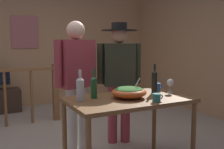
# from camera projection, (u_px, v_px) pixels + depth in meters

# --- Properties ---
(ground_plane) EXTENTS (7.07, 7.07, 0.00)m
(ground_plane) POSITION_uv_depth(u_px,v_px,m) (80.00, 145.00, 3.50)
(ground_plane) COLOR #9E9384
(back_wall) EXTENTS (5.44, 0.10, 2.80)m
(back_wall) POSITION_uv_depth(u_px,v_px,m) (37.00, 41.00, 5.64)
(back_wall) COLOR tan
(back_wall) RESTS_ON ground_plane
(side_wall_right) EXTENTS (0.10, 3.95, 2.80)m
(side_wall_right) POSITION_uv_depth(u_px,v_px,m) (192.00, 41.00, 5.26)
(side_wall_right) COLOR tan
(side_wall_right) RESTS_ON ground_plane
(framed_picture) EXTENTS (0.55, 0.03, 0.68)m
(framed_picture) POSITION_uv_depth(u_px,v_px,m) (25.00, 32.00, 5.45)
(framed_picture) COLOR #A55E5F
(stair_railing) EXTENTS (2.60, 0.10, 1.00)m
(stair_railing) POSITION_uv_depth(u_px,v_px,m) (4.00, 90.00, 4.18)
(stair_railing) COLOR brown
(stair_railing) RESTS_ON ground_plane
(serving_table) EXTENTS (1.27, 0.77, 0.80)m
(serving_table) POSITION_uv_depth(u_px,v_px,m) (129.00, 106.00, 2.72)
(serving_table) COLOR brown
(serving_table) RESTS_ON ground_plane
(salad_bowl) EXTENTS (0.37, 0.37, 0.20)m
(salad_bowl) POSITION_uv_depth(u_px,v_px,m) (129.00, 92.00, 2.71)
(salad_bowl) COLOR #DB5B23
(salad_bowl) RESTS_ON serving_table
(wine_glass) EXTENTS (0.08, 0.08, 0.16)m
(wine_glass) POSITION_uv_depth(u_px,v_px,m) (170.00, 83.00, 2.96)
(wine_glass) COLOR silver
(wine_glass) RESTS_ON serving_table
(wine_bottle_dark) EXTENTS (0.06, 0.06, 0.34)m
(wine_bottle_dark) POSITION_uv_depth(u_px,v_px,m) (154.00, 81.00, 2.93)
(wine_bottle_dark) COLOR black
(wine_bottle_dark) RESTS_ON serving_table
(wine_bottle_clear) EXTENTS (0.08, 0.08, 0.31)m
(wine_bottle_clear) POSITION_uv_depth(u_px,v_px,m) (80.00, 88.00, 2.56)
(wine_bottle_clear) COLOR silver
(wine_bottle_clear) RESTS_ON serving_table
(wine_bottle_green) EXTENTS (0.07, 0.07, 0.31)m
(wine_bottle_green) POSITION_uv_depth(u_px,v_px,m) (94.00, 87.00, 2.68)
(wine_bottle_green) COLOR #1E5628
(wine_bottle_green) RESTS_ON serving_table
(mug_blue) EXTENTS (0.11, 0.08, 0.10)m
(mug_blue) POSITION_uv_depth(u_px,v_px,m) (157.00, 87.00, 3.07)
(mug_blue) COLOR #3866B2
(mug_blue) RESTS_ON serving_table
(mug_teal) EXTENTS (0.12, 0.08, 0.08)m
(mug_teal) POSITION_uv_depth(u_px,v_px,m) (157.00, 98.00, 2.53)
(mug_teal) COLOR teal
(mug_teal) RESTS_ON serving_table
(person_standing_left) EXTENTS (0.59, 0.34, 1.64)m
(person_standing_left) POSITION_uv_depth(u_px,v_px,m) (76.00, 75.00, 3.22)
(person_standing_left) COLOR beige
(person_standing_left) RESTS_ON ground_plane
(person_standing_right) EXTENTS (0.57, 0.48, 1.63)m
(person_standing_right) POSITION_uv_depth(u_px,v_px,m) (119.00, 72.00, 3.49)
(person_standing_right) COLOR #9E3842
(person_standing_right) RESTS_ON ground_plane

